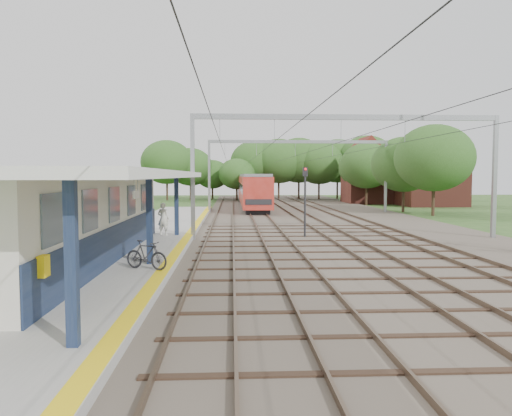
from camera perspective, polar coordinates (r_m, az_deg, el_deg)
name	(u,v)px	position (r m, az deg, el deg)	size (l,w,h in m)	color
ground	(343,316)	(13.36, 9.87, -12.07)	(160.00, 160.00, 0.00)	#2D4C1E
ballast_bed	(311,217)	(43.24, 6.36, -1.04)	(18.00, 90.00, 0.10)	#473D33
platform	(144,241)	(27.17, -12.63, -3.66)	(5.00, 52.00, 0.35)	gray
yellow_stripe	(187,237)	(26.85, -7.89, -3.31)	(0.45, 52.00, 0.01)	yellow
station_building	(76,216)	(20.51, -19.86, -0.92)	(3.41, 18.00, 3.40)	beige
canopy	(97,175)	(19.18, -17.67, 3.61)	(6.40, 20.00, 3.44)	#121F3B
rail_tracks	(283,216)	(42.90, 3.06, -0.89)	(11.80, 88.00, 0.15)	brown
catenary_system	(314,151)	(38.38, 6.63, 6.52)	(17.22, 88.00, 7.00)	gray
tree_band	(280,166)	(70.00, 2.73, 4.78)	(31.72, 30.88, 8.82)	#382619
house_near	(431,181)	(63.22, 19.42, 2.94)	(7.00, 6.12, 7.89)	brown
house_far	(376,179)	(67.24, 13.53, 3.29)	(8.00, 6.12, 8.66)	brown
person	(163,219)	(27.90, -10.56, -1.22)	(0.66, 0.43, 1.80)	beige
bicycle	(146,255)	(17.86, -12.42, -5.26)	(0.48, 1.71, 1.03)	black
train	(251,188)	(61.27, -0.57, 2.26)	(2.79, 34.75, 3.68)	black
signal_post	(305,195)	(28.76, 5.63, 1.52)	(0.28, 0.25, 4.10)	black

